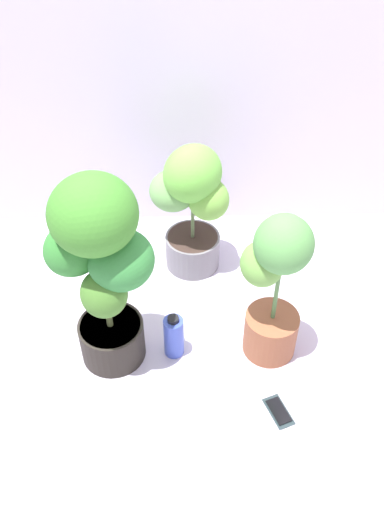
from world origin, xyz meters
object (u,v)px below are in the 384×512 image
object	(u,v)px
potted_plant_front_left	(101,263)
potted_plant_back_center	(191,203)
cell_phone	(279,411)
potted_plant_front_right	(274,285)
nutrient_bottle	(174,336)

from	to	relation	value
potted_plant_front_left	potted_plant_back_center	distance (m)	0.67
potted_plant_front_left	potted_plant_back_center	xyz separation A→B (m)	(0.34, 0.56, -0.16)
cell_phone	potted_plant_front_right	bearing A→B (deg)	71.35
cell_phone	nutrient_bottle	xyz separation A→B (m)	(-0.40, 0.30, 0.10)
potted_plant_front_left	potted_plant_back_center	bearing A→B (deg)	58.98
potted_plant_back_center	cell_phone	size ratio (longest dim) A/B	4.14
potted_plant_front_left	nutrient_bottle	bearing A→B (deg)	1.90
potted_plant_front_left	nutrient_bottle	distance (m)	0.50
potted_plant_front_right	cell_phone	bearing A→B (deg)	-87.57
potted_plant_front_right	cell_phone	size ratio (longest dim) A/B	4.40
potted_plant_back_center	cell_phone	world-z (taller)	potted_plant_back_center
potted_plant_front_left	cell_phone	size ratio (longest dim) A/B	5.56
potted_plant_front_right	potted_plant_back_center	bearing A→B (deg)	119.64
potted_plant_front_left	cell_phone	distance (m)	0.89
potted_plant_back_center	potted_plant_front_right	bearing A→B (deg)	-60.36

